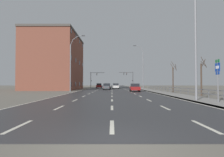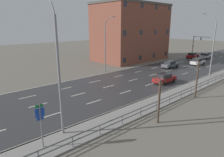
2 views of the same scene
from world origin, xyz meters
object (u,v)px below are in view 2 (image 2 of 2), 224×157
at_px(highway_sign, 41,121).
at_px(car_distant, 170,64).
at_px(street_lamp_midground, 212,47).
at_px(brick_building, 131,32).
at_px(car_near_left, 205,56).
at_px(car_far_left, 198,61).
at_px(car_mid_centre, 164,78).
at_px(street_lamp_left_bank, 106,46).
at_px(traffic_signal_left, 196,42).
at_px(street_lamp_foreground, 58,71).
at_px(car_near_right, 192,55).

xyz_separation_m(highway_sign, car_distant, (-9.69, 32.34, -1.48)).
distance_m(street_lamp_midground, brick_building, 22.48).
bearing_deg(car_near_left, highway_sign, -80.86).
xyz_separation_m(car_far_left, car_distant, (-2.37, -7.70, 0.00)).
height_order(car_far_left, brick_building, brick_building).
relative_size(highway_sign, car_mid_centre, 0.86).
xyz_separation_m(highway_sign, car_mid_centre, (-3.95, 21.63, -1.48)).
distance_m(car_near_left, car_distant, 17.79).
relative_size(street_lamp_left_bank, traffic_signal_left, 1.81).
bearing_deg(street_lamp_foreground, street_lamp_midground, 90.04).
distance_m(traffic_signal_left, car_distant, 23.73).
xyz_separation_m(street_lamp_left_bank, traffic_signal_left, (0.47, 35.77, -1.27)).
relative_size(car_mid_centre, brick_building, 0.22).
height_order(street_lamp_left_bank, traffic_signal_left, street_lamp_left_bank).
bearing_deg(street_lamp_midground, car_near_left, 115.37).
bearing_deg(brick_building, highway_sign, -55.92).
bearing_deg(car_distant, street_lamp_midground, -7.10).
xyz_separation_m(traffic_signal_left, brick_building, (-7.78, -21.02, 3.31)).
height_order(street_lamp_foreground, car_near_left, street_lamp_foreground).
bearing_deg(traffic_signal_left, street_lamp_midground, -59.26).
bearing_deg(street_lamp_midground, highway_sign, -88.26).
distance_m(car_far_left, car_near_right, 9.89).
distance_m(street_lamp_left_bank, car_distant, 14.92).
height_order(highway_sign, car_mid_centre, highway_sign).
distance_m(street_lamp_midground, street_lamp_left_bank, 18.83).
relative_size(highway_sign, car_distant, 0.86).
relative_size(highway_sign, car_near_right, 0.85).
height_order(street_lamp_midground, highway_sign, street_lamp_midground).
bearing_deg(car_near_right, car_near_left, 31.54).
height_order(car_near_left, car_far_left, same).
height_order(street_lamp_left_bank, car_mid_centre, street_lamp_left_bank).
relative_size(highway_sign, car_far_left, 0.86).
height_order(street_lamp_left_bank, car_distant, street_lamp_left_bank).
xyz_separation_m(highway_sign, traffic_signal_left, (-15.34, 55.19, 1.55)).
bearing_deg(car_far_left, traffic_signal_left, 117.31).
relative_size(traffic_signal_left, car_mid_centre, 1.39).
bearing_deg(car_near_right, highway_sign, -77.31).
distance_m(street_lamp_left_bank, brick_building, 16.59).
bearing_deg(car_far_left, highway_sign, -80.22).
xyz_separation_m(car_far_left, brick_building, (-15.80, -5.87, 6.34)).
bearing_deg(car_near_right, brick_building, -128.35).
xyz_separation_m(street_lamp_foreground, highway_sign, (0.92, -2.08, -3.22)).
bearing_deg(car_near_right, street_lamp_left_bank, -98.13).
relative_size(car_mid_centre, car_far_left, 1.01).
xyz_separation_m(highway_sign, car_near_left, (-10.02, 50.13, -1.48)).
bearing_deg(car_near_left, car_far_left, -77.18).
bearing_deg(car_mid_centre, street_lamp_midground, 74.03).
bearing_deg(car_mid_centre, street_lamp_foreground, -79.29).
distance_m(highway_sign, car_near_left, 51.14).
xyz_separation_m(traffic_signal_left, car_distant, (5.64, -22.85, -3.02)).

